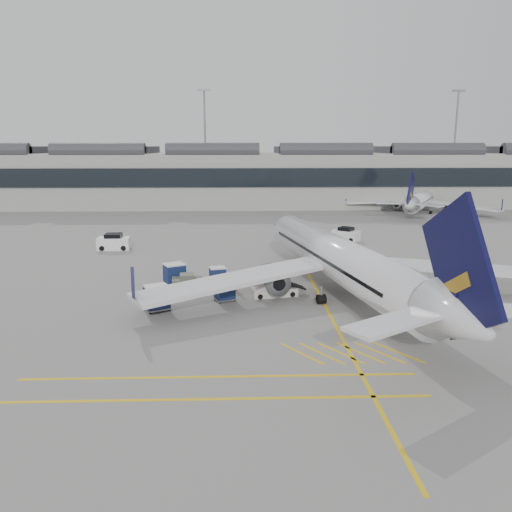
{
  "coord_description": "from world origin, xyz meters",
  "views": [
    {
      "loc": [
        3.27,
        -35.59,
        12.53
      ],
      "look_at": [
        4.48,
        2.87,
        4.0
      ],
      "focal_mm": 35.0,
      "sensor_mm": 36.0,
      "label": 1
    }
  ],
  "objects_px": {
    "baggage_cart_a": "(218,275)",
    "pushback_tug": "(187,283)",
    "airliner_main": "(342,261)",
    "ramp_agent_b": "(279,285)",
    "ramp_agent_a": "(236,282)",
    "belt_loader": "(273,289)"
  },
  "relations": [
    {
      "from": "baggage_cart_a",
      "to": "pushback_tug",
      "type": "relative_size",
      "value": 0.63
    },
    {
      "from": "airliner_main",
      "to": "ramp_agent_b",
      "type": "distance_m",
      "value": 5.7
    },
    {
      "from": "airliner_main",
      "to": "ramp_agent_a",
      "type": "distance_m",
      "value": 9.32
    },
    {
      "from": "airliner_main",
      "to": "ramp_agent_a",
      "type": "relative_size",
      "value": 22.34
    },
    {
      "from": "belt_loader",
      "to": "ramp_agent_a",
      "type": "height_order",
      "value": "belt_loader"
    },
    {
      "from": "belt_loader",
      "to": "baggage_cart_a",
      "type": "relative_size",
      "value": 2.69
    },
    {
      "from": "belt_loader",
      "to": "pushback_tug",
      "type": "relative_size",
      "value": 1.71
    },
    {
      "from": "belt_loader",
      "to": "baggage_cart_a",
      "type": "height_order",
      "value": "belt_loader"
    },
    {
      "from": "belt_loader",
      "to": "baggage_cart_a",
      "type": "bearing_deg",
      "value": 129.83
    },
    {
      "from": "ramp_agent_b",
      "to": "airliner_main",
      "type": "bearing_deg",
      "value": 131.67
    },
    {
      "from": "ramp_agent_a",
      "to": "pushback_tug",
      "type": "relative_size",
      "value": 0.6
    },
    {
      "from": "airliner_main",
      "to": "pushback_tug",
      "type": "bearing_deg",
      "value": 160.03
    },
    {
      "from": "ramp_agent_a",
      "to": "pushback_tug",
      "type": "xyz_separation_m",
      "value": [
        -4.31,
        0.62,
        -0.19
      ]
    },
    {
      "from": "baggage_cart_a",
      "to": "pushback_tug",
      "type": "distance_m",
      "value": 3.21
    },
    {
      "from": "ramp_agent_b",
      "to": "pushback_tug",
      "type": "bearing_deg",
      "value": -56.9
    },
    {
      "from": "airliner_main",
      "to": "belt_loader",
      "type": "height_order",
      "value": "airliner_main"
    },
    {
      "from": "ramp_agent_a",
      "to": "pushback_tug",
      "type": "distance_m",
      "value": 4.35
    },
    {
      "from": "belt_loader",
      "to": "ramp_agent_b",
      "type": "bearing_deg",
      "value": 8.13
    },
    {
      "from": "airliner_main",
      "to": "pushback_tug",
      "type": "height_order",
      "value": "airliner_main"
    },
    {
      "from": "baggage_cart_a",
      "to": "pushback_tug",
      "type": "height_order",
      "value": "baggage_cart_a"
    },
    {
      "from": "baggage_cart_a",
      "to": "ramp_agent_b",
      "type": "relative_size",
      "value": 1.05
    },
    {
      "from": "airliner_main",
      "to": "ramp_agent_a",
      "type": "bearing_deg",
      "value": 159.82
    }
  ]
}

